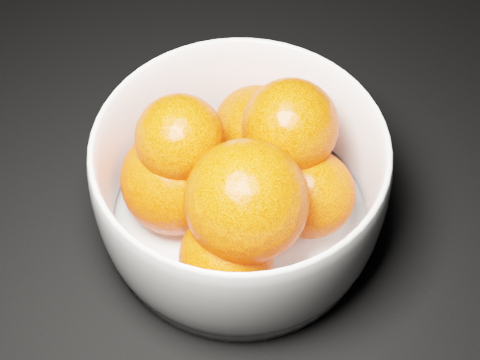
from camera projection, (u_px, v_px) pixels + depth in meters
The scene contains 3 objects.
ground at pixel (80, 82), 0.74m from camera, with size 3.00×3.00×0.00m, color black.
bowl at pixel (240, 184), 0.58m from camera, with size 0.25×0.25×0.12m.
orange_pile at pixel (236, 176), 0.56m from camera, with size 0.19×0.21×0.15m.
Camera 1 is at (0.44, -0.33, 0.53)m, focal length 50.00 mm.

